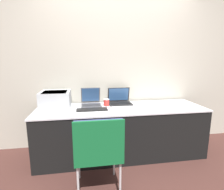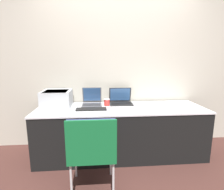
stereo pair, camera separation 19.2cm
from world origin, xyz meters
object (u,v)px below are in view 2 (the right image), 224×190
at_px(laptop_left, 92,101).
at_px(coffee_cup, 107,102).
at_px(laptop_right, 121,100).
at_px(printer, 57,98).
at_px(external_keyboard, 91,109).
at_px(chair, 92,147).

distance_m(laptop_left, coffee_cup, 0.24).
xyz_separation_m(laptop_right, coffee_cup, (-0.22, -0.11, -0.00)).
height_order(printer, laptop_right, laptop_right).
bearing_deg(coffee_cup, external_keyboard, -137.38).
bearing_deg(chair, laptop_right, 67.40).
height_order(laptop_right, external_keyboard, laptop_right).
relative_size(laptop_right, external_keyboard, 0.84).
xyz_separation_m(laptop_right, external_keyboard, (-0.45, -0.32, -0.04)).
height_order(coffee_cup, chair, chair).
bearing_deg(external_keyboard, coffee_cup, 42.62).
relative_size(laptop_left, laptop_right, 1.02).
distance_m(coffee_cup, chair, 0.96).
relative_size(coffee_cup, chair, 0.12).
height_order(printer, laptop_left, laptop_left).
bearing_deg(coffee_cup, laptop_right, 25.59).
height_order(external_keyboard, chair, chair).
relative_size(external_keyboard, coffee_cup, 4.08).
xyz_separation_m(laptop_left, chair, (0.03, -0.99, -0.24)).
xyz_separation_m(printer, laptop_right, (0.95, 0.10, -0.08)).
height_order(laptop_left, external_keyboard, laptop_left).
relative_size(printer, chair, 0.48).
height_order(printer, chair, printer).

